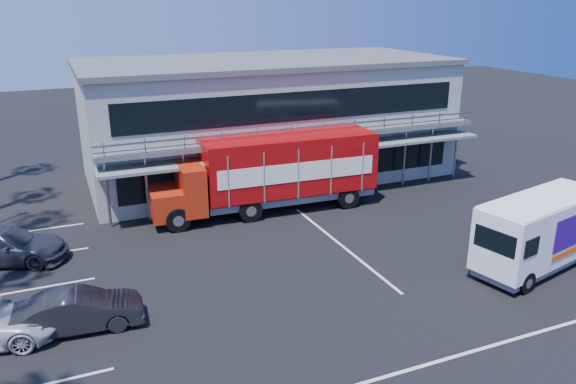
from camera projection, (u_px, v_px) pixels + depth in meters
name	position (u px, v px, depth m)	size (l,w,h in m)	color
ground	(332.00, 281.00, 22.49)	(120.00, 120.00, 0.00)	black
building	(267.00, 118.00, 35.42)	(22.40, 12.00, 7.30)	#979A8D
red_truck	(274.00, 170.00, 29.53)	(12.03, 3.29, 4.02)	#AC240D
white_van	(540.00, 231.00, 23.10)	(6.72, 3.57, 3.12)	white
parked_car_b	(79.00, 311.00, 19.03)	(1.47, 4.22, 1.39)	black
parked_car_d	(4.00, 245.00, 23.95)	(2.12, 5.22, 1.51)	#292B36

